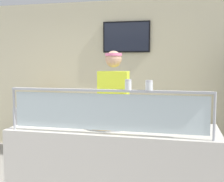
{
  "coord_description": "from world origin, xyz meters",
  "views": [
    {
      "loc": [
        1.7,
        -2.52,
        1.61
      ],
      "look_at": [
        1.0,
        0.43,
        1.32
      ],
      "focal_mm": 47.45,
      "sensor_mm": 36.0,
      "label": 1
    }
  ],
  "objects_px": {
    "parmesan_shaker": "(128,85)",
    "pizza_box_stack": "(38,102)",
    "pizza_tray": "(107,125)",
    "pizza_server": "(105,123)",
    "worker_figure": "(114,110)",
    "pepper_flake_shaker": "(149,86)"
  },
  "relations": [
    {
      "from": "pepper_flake_shaker",
      "to": "worker_figure",
      "type": "distance_m",
      "value": 1.3
    },
    {
      "from": "pizza_tray",
      "to": "pepper_flake_shaker",
      "type": "relative_size",
      "value": 5.64
    },
    {
      "from": "pepper_flake_shaker",
      "to": "worker_figure",
      "type": "relative_size",
      "value": 0.05
    },
    {
      "from": "parmesan_shaker",
      "to": "pizza_box_stack",
      "type": "distance_m",
      "value": 2.96
    },
    {
      "from": "parmesan_shaker",
      "to": "pizza_server",
      "type": "bearing_deg",
      "value": 133.26
    },
    {
      "from": "pizza_server",
      "to": "worker_figure",
      "type": "bearing_deg",
      "value": 87.21
    },
    {
      "from": "parmesan_shaker",
      "to": "pizza_tray",
      "type": "bearing_deg",
      "value": 130.28
    },
    {
      "from": "worker_figure",
      "to": "pizza_box_stack",
      "type": "distance_m",
      "value": 1.91
    },
    {
      "from": "parmesan_shaker",
      "to": "pizza_box_stack",
      "type": "relative_size",
      "value": 0.2
    },
    {
      "from": "pizza_server",
      "to": "pepper_flake_shaker",
      "type": "xyz_separation_m",
      "value": [
        0.48,
        -0.31,
        0.42
      ]
    },
    {
      "from": "pizza_server",
      "to": "pepper_flake_shaker",
      "type": "height_order",
      "value": "pepper_flake_shaker"
    },
    {
      "from": "pepper_flake_shaker",
      "to": "pizza_server",
      "type": "bearing_deg",
      "value": 146.98
    },
    {
      "from": "worker_figure",
      "to": "pizza_server",
      "type": "bearing_deg",
      "value": -83.29
    },
    {
      "from": "pizza_tray",
      "to": "pepper_flake_shaker",
      "type": "distance_m",
      "value": 0.72
    },
    {
      "from": "parmesan_shaker",
      "to": "pepper_flake_shaker",
      "type": "relative_size",
      "value": 1.06
    },
    {
      "from": "pizza_box_stack",
      "to": "parmesan_shaker",
      "type": "bearing_deg",
      "value": -47.12
    },
    {
      "from": "pizza_server",
      "to": "parmesan_shaker",
      "type": "bearing_deg",
      "value": -56.24
    },
    {
      "from": "worker_figure",
      "to": "pizza_box_stack",
      "type": "height_order",
      "value": "worker_figure"
    },
    {
      "from": "parmesan_shaker",
      "to": "pizza_box_stack",
      "type": "height_order",
      "value": "parmesan_shaker"
    },
    {
      "from": "parmesan_shaker",
      "to": "pepper_flake_shaker",
      "type": "distance_m",
      "value": 0.19
    },
    {
      "from": "worker_figure",
      "to": "pizza_box_stack",
      "type": "bearing_deg",
      "value": 146.96
    },
    {
      "from": "pizza_tray",
      "to": "pizza_server",
      "type": "relative_size",
      "value": 1.81
    }
  ]
}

